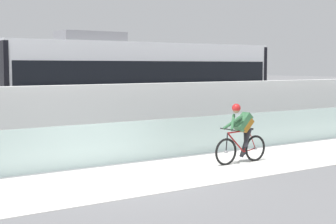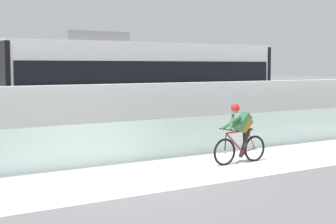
% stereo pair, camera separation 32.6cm
% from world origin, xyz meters
% --- Properties ---
extents(ground_plane, '(200.00, 200.00, 0.00)m').
position_xyz_m(ground_plane, '(0.00, 0.00, 0.00)').
color(ground_plane, slate).
extents(bike_path_deck, '(32.00, 3.20, 0.01)m').
position_xyz_m(bike_path_deck, '(0.00, 0.00, 0.01)').
color(bike_path_deck, silver).
rests_on(bike_path_deck, ground).
extents(glass_parapet, '(32.00, 0.05, 1.11)m').
position_xyz_m(glass_parapet, '(0.00, 1.85, 0.56)').
color(glass_parapet, '#ADC6C1').
rests_on(glass_parapet, ground).
extents(concrete_barrier_wall, '(32.00, 0.36, 2.05)m').
position_xyz_m(concrete_barrier_wall, '(0.00, 3.65, 1.03)').
color(concrete_barrier_wall, silver).
rests_on(concrete_barrier_wall, ground).
extents(tram_rail_near, '(32.00, 0.08, 0.01)m').
position_xyz_m(tram_rail_near, '(0.00, 6.13, 0.00)').
color(tram_rail_near, '#595654').
rests_on(tram_rail_near, ground).
extents(tram_rail_far, '(32.00, 0.08, 0.01)m').
position_xyz_m(tram_rail_far, '(0.00, 7.57, 0.00)').
color(tram_rail_far, '#595654').
rests_on(tram_rail_far, ground).
extents(tram, '(11.06, 2.54, 3.81)m').
position_xyz_m(tram, '(4.65, 6.85, 1.89)').
color(tram, silver).
rests_on(tram, ground).
extents(cyclist_on_bike, '(1.77, 0.58, 1.61)m').
position_xyz_m(cyclist_on_bike, '(3.66, 0.00, 0.78)').
color(cyclist_on_bike, black).
rests_on(cyclist_on_bike, ground).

